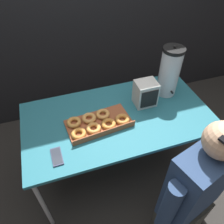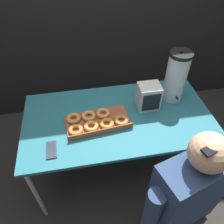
# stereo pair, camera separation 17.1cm
# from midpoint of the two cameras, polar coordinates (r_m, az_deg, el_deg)

# --- Properties ---
(ground_plane) EXTENTS (12.00, 12.00, 0.00)m
(ground_plane) POSITION_cam_midpoint_polar(r_m,az_deg,el_deg) (2.36, 3.40, -14.27)
(ground_plane) COLOR #2D2B28
(folding_table) EXTENTS (1.51, 0.80, 0.76)m
(folding_table) POSITION_cam_midpoint_polar(r_m,az_deg,el_deg) (1.79, 4.34, -2.32)
(folding_table) COLOR #236675
(folding_table) RESTS_ON ground
(donut_box) EXTENTS (0.52, 0.31, 0.05)m
(donut_box) POSITION_cam_midpoint_polar(r_m,az_deg,el_deg) (1.68, -1.32, -2.65)
(donut_box) COLOR brown
(donut_box) RESTS_ON folding_table
(coffee_urn) EXTENTS (0.18, 0.20, 0.46)m
(coffee_urn) POSITION_cam_midpoint_polar(r_m,az_deg,el_deg) (1.89, 18.90, 8.63)
(coffee_urn) COLOR silver
(coffee_urn) RESTS_ON folding_table
(cell_phone) EXTENTS (0.08, 0.15, 0.01)m
(cell_phone) POSITION_cam_midpoint_polar(r_m,az_deg,el_deg) (1.57, -12.58, -9.77)
(cell_phone) COLOR #2D334C
(cell_phone) RESTS_ON folding_table
(space_heater) EXTENTS (0.17, 0.15, 0.22)m
(space_heater) POSITION_cam_midpoint_polar(r_m,az_deg,el_deg) (1.81, 12.22, 3.84)
(space_heater) COLOR silver
(space_heater) RESTS_ON folding_table
(person_seated) EXTENTS (0.56, 0.32, 1.29)m
(person_seated) POSITION_cam_midpoint_polar(r_m,az_deg,el_deg) (1.60, 20.67, -22.17)
(person_seated) COLOR #33332D
(person_seated) RESTS_ON ground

